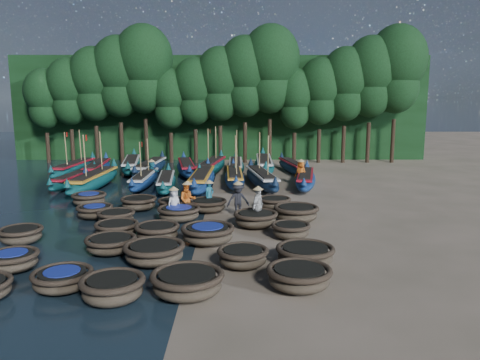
{
  "coord_description": "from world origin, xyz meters",
  "views": [
    {
      "loc": [
        1.75,
        -23.53,
        6.03
      ],
      "look_at": [
        1.86,
        3.23,
        1.3
      ],
      "focal_mm": 35.0,
      "sensor_mm": 36.0,
      "label": 1
    }
  ],
  "objects_px": {
    "coracle_23": "(208,205)",
    "long_boat_15": "(236,166)",
    "coracle_6": "(111,244)",
    "coracle_10": "(21,234)",
    "long_boat_9": "(74,168)",
    "long_boat_14": "(211,167)",
    "coracle_2": "(113,288)",
    "long_boat_5": "(202,179)",
    "coracle_5": "(12,260)",
    "fisherman_6": "(301,173)",
    "fisherman_1": "(209,193)",
    "coracle_9": "(305,254)",
    "coracle_21": "(139,203)",
    "coracle_20": "(89,199)",
    "long_boat_7": "(261,178)",
    "coracle_13": "(208,233)",
    "coracle_14": "(291,230)",
    "coracle_22": "(173,204)",
    "long_boat_12": "(150,168)",
    "fisherman_4": "(258,206)",
    "coracle_16": "(116,217)",
    "long_boat_8": "(305,179)",
    "coracle_11": "(117,228)",
    "coracle_19": "(296,213)",
    "long_boat_10": "(97,169)",
    "coracle_3": "(187,282)",
    "coracle_24": "(275,203)",
    "long_boat_16": "(264,164)",
    "long_boat_3": "(144,179)",
    "long_boat_4": "(166,182)",
    "coracle_17": "(179,213)",
    "coracle_7": "(154,252)",
    "long_boat_1": "(75,179)",
    "coracle_4": "(299,277)",
    "fisherman_3": "(238,199)",
    "long_boat_6": "(235,177)",
    "fisherman_0": "(174,202)",
    "coracle_15": "(95,211)",
    "long_boat_2": "(94,180)",
    "coracle_12": "(157,232)",
    "long_boat_17": "(293,166)",
    "coracle_1": "(62,279)",
    "coracle_18": "(256,218)"
  },
  "relations": [
    {
      "from": "coracle_14",
      "to": "long_boat_12",
      "type": "xyz_separation_m",
      "value": [
        -9.22,
        16.9,
        0.2
      ]
    },
    {
      "from": "long_boat_16",
      "to": "coracle_20",
      "type": "bearing_deg",
      "value": -129.25
    },
    {
      "from": "coracle_4",
      "to": "long_boat_4",
      "type": "height_order",
      "value": "long_boat_4"
    },
    {
      "from": "coracle_16",
      "to": "long_boat_15",
      "type": "bearing_deg",
      "value": 70.27
    },
    {
      "from": "coracle_20",
      "to": "long_boat_7",
      "type": "relative_size",
      "value": 0.24
    },
    {
      "from": "coracle_23",
      "to": "long_boat_15",
      "type": "bearing_deg",
      "value": 83.89
    },
    {
      "from": "coracle_1",
      "to": "long_boat_12",
      "type": "distance_m",
      "value": 22.44
    },
    {
      "from": "coracle_13",
      "to": "coracle_19",
      "type": "relative_size",
      "value": 1.12
    },
    {
      "from": "coracle_22",
      "to": "fisherman_0",
      "type": "xyz_separation_m",
      "value": [
        0.28,
        -1.69,
        0.47
      ]
    },
    {
      "from": "long_boat_10",
      "to": "fisherman_4",
      "type": "bearing_deg",
      "value": -55.69
    },
    {
      "from": "coracle_6",
      "to": "long_boat_15",
      "type": "distance_m",
      "value": 20.37
    },
    {
      "from": "coracle_22",
      "to": "long_boat_4",
      "type": "relative_size",
      "value": 0.23
    },
    {
      "from": "coracle_15",
      "to": "long_boat_2",
      "type": "bearing_deg",
      "value": 107.05
    },
    {
      "from": "coracle_3",
      "to": "coracle_24",
      "type": "height_order",
      "value": "coracle_3"
    },
    {
      "from": "long_boat_6",
      "to": "long_boat_12",
      "type": "bearing_deg",
      "value": 145.38
    },
    {
      "from": "long_boat_9",
      "to": "long_boat_14",
      "type": "xyz_separation_m",
      "value": [
        10.81,
        0.43,
        0.04
      ]
    },
    {
      "from": "coracle_9",
      "to": "coracle_11",
      "type": "relative_size",
      "value": 0.95
    },
    {
      "from": "coracle_6",
      "to": "long_boat_10",
      "type": "bearing_deg",
      "value": 108.06
    },
    {
      "from": "fisherman_0",
      "to": "coracle_20",
      "type": "bearing_deg",
      "value": 105.55
    },
    {
      "from": "coracle_9",
      "to": "long_boat_12",
      "type": "relative_size",
      "value": 0.25
    },
    {
      "from": "long_boat_10",
      "to": "long_boat_12",
      "type": "bearing_deg",
      "value": -1.19
    },
    {
      "from": "coracle_16",
      "to": "long_boat_10",
      "type": "relative_size",
      "value": 0.24
    },
    {
      "from": "coracle_17",
      "to": "coracle_11",
      "type": "bearing_deg",
      "value": -132.49
    },
    {
      "from": "coracle_13",
      "to": "coracle_14",
      "type": "relative_size",
      "value": 1.58
    },
    {
      "from": "coracle_17",
      "to": "coracle_18",
      "type": "distance_m",
      "value": 3.92
    },
    {
      "from": "coracle_2",
      "to": "long_boat_5",
      "type": "distance_m",
      "value": 17.88
    },
    {
      "from": "coracle_23",
      "to": "long_boat_17",
      "type": "xyz_separation_m",
      "value": [
        6.05,
        13.36,
        0.11
      ]
    },
    {
      "from": "coracle_4",
      "to": "coracle_3",
      "type": "bearing_deg",
      "value": -171.68
    },
    {
      "from": "coracle_2",
      "to": "coracle_12",
      "type": "height_order",
      "value": "coracle_2"
    },
    {
      "from": "fisherman_1",
      "to": "fisherman_6",
      "type": "distance_m",
      "value": 9.01
    },
    {
      "from": "long_boat_3",
      "to": "long_boat_4",
      "type": "bearing_deg",
      "value": -28.92
    },
    {
      "from": "coracle_6",
      "to": "coracle_7",
      "type": "distance_m",
      "value": 2.25
    },
    {
      "from": "coracle_11",
      "to": "coracle_21",
      "type": "relative_size",
      "value": 1.13
    },
    {
      "from": "coracle_22",
      "to": "long_boat_12",
      "type": "height_order",
      "value": "long_boat_12"
    },
    {
      "from": "coracle_13",
      "to": "long_boat_10",
      "type": "height_order",
      "value": "long_boat_10"
    },
    {
      "from": "coracle_5",
      "to": "fisherman_6",
      "type": "distance_m",
      "value": 20.17
    },
    {
      "from": "coracle_5",
      "to": "coracle_1",
      "type": "bearing_deg",
      "value": -35.3
    },
    {
      "from": "coracle_10",
      "to": "long_boat_3",
      "type": "distance_m",
      "value": 12.97
    },
    {
      "from": "long_boat_8",
      "to": "long_boat_6",
      "type": "bearing_deg",
      "value": -177.15
    },
    {
      "from": "long_boat_14",
      "to": "fisherman_6",
      "type": "distance_m",
      "value": 8.3
    },
    {
      "from": "coracle_3",
      "to": "coracle_17",
      "type": "xyz_separation_m",
      "value": [
        -1.37,
        8.88,
        -0.03
      ]
    },
    {
      "from": "coracle_11",
      "to": "fisherman_3",
      "type": "height_order",
      "value": "fisherman_3"
    },
    {
      "from": "long_boat_7",
      "to": "long_boat_17",
      "type": "xyz_separation_m",
      "value": [
        2.84,
        6.18,
        -0.08
      ]
    },
    {
      "from": "coracle_9",
      "to": "coracle_21",
      "type": "relative_size",
      "value": 1.08
    },
    {
      "from": "coracle_9",
      "to": "fisherman_4",
      "type": "relative_size",
      "value": 1.07
    },
    {
      "from": "coracle_13",
      "to": "long_boat_1",
      "type": "bearing_deg",
      "value": 127.62
    },
    {
      "from": "long_boat_8",
      "to": "coracle_11",
      "type": "bearing_deg",
      "value": -120.6
    },
    {
      "from": "coracle_21",
      "to": "long_boat_6",
      "type": "bearing_deg",
      "value": 55.3
    },
    {
      "from": "coracle_6",
      "to": "coracle_10",
      "type": "bearing_deg",
      "value": 163.41
    },
    {
      "from": "coracle_6",
      "to": "coracle_12",
      "type": "height_order",
      "value": "coracle_12"
    }
  ]
}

